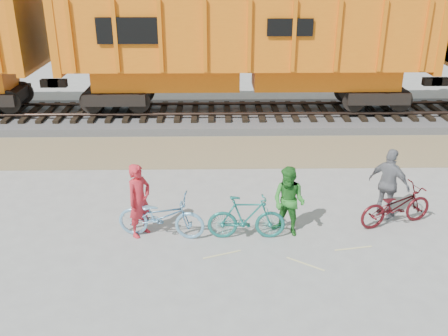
{
  "coord_description": "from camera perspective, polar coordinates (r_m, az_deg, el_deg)",
  "views": [
    {
      "loc": [
        -1.12,
        -10.26,
        6.19
      ],
      "look_at": [
        -0.92,
        1.5,
        1.12
      ],
      "focal_mm": 40.0,
      "sensor_mm": 36.0,
      "label": 1
    }
  ],
  "objects": [
    {
      "name": "bicycle_teal",
      "position": [
        11.65,
        2.58,
        -5.67
      ],
      "size": [
        1.82,
        0.53,
        1.09
      ],
      "primitive_type": "imported",
      "rotation": [
        0.0,
        0.0,
        1.56
      ],
      "color": "#1D7068",
      "rests_on": "ground"
    },
    {
      "name": "ground",
      "position": [
        12.03,
        4.53,
        -7.71
      ],
      "size": [
        120.0,
        120.0,
        0.0
      ],
      "primitive_type": "plane",
      "color": "#9E9E99",
      "rests_on": "ground"
    },
    {
      "name": "hopper_car_center",
      "position": [
        19.56,
        2.59,
        13.93
      ],
      "size": [
        14.0,
        3.13,
        4.65
      ],
      "color": "black",
      "rests_on": "track"
    },
    {
      "name": "person_solo",
      "position": [
        11.79,
        -9.66,
        -3.68
      ],
      "size": [
        0.75,
        0.78,
        1.8
      ],
      "primitive_type": "imported",
      "rotation": [
        0.0,
        0.0,
        0.9
      ],
      "color": "red",
      "rests_on": "ground"
    },
    {
      "name": "track",
      "position": [
        20.12,
        2.25,
        6.8
      ],
      "size": [
        120.0,
        2.6,
        0.24
      ],
      "color": "black",
      "rests_on": "ballast_bed"
    },
    {
      "name": "person_woman",
      "position": [
        13.06,
        18.33,
        -1.74
      ],
      "size": [
        1.08,
        1.08,
        1.83
      ],
      "primitive_type": "imported",
      "rotation": [
        0.0,
        0.0,
        2.35
      ],
      "color": "slate",
      "rests_on": "ground"
    },
    {
      "name": "person_man",
      "position": [
        11.78,
        7.42,
        -3.82
      ],
      "size": [
        1.05,
        1.0,
        1.7
      ],
      "primitive_type": "imported",
      "rotation": [
        0.0,
        0.0,
        -0.6
      ],
      "color": "#2A7C28",
      "rests_on": "ground"
    },
    {
      "name": "bicycle_maroon",
      "position": [
        12.93,
        19.07,
        -4.11
      ],
      "size": [
        2.06,
        1.23,
        1.02
      ],
      "primitive_type": "imported",
      "rotation": [
        0.0,
        0.0,
        1.87
      ],
      "color": "#4C0F14",
      "rests_on": "ground"
    },
    {
      "name": "gravel_strip",
      "position": [
        16.97,
        2.86,
        1.93
      ],
      "size": [
        120.0,
        3.0,
        0.02
      ],
      "primitive_type": "cube",
      "color": "#897755",
      "rests_on": "ground"
    },
    {
      "name": "ballast_bed",
      "position": [
        20.22,
        2.24,
        5.92
      ],
      "size": [
        120.0,
        4.0,
        0.3
      ],
      "primitive_type": "cube",
      "color": "slate",
      "rests_on": "ground"
    },
    {
      "name": "bicycle_blue",
      "position": [
        11.81,
        -7.2,
        -5.45
      ],
      "size": [
        2.15,
        1.02,
        1.08
      ],
      "primitive_type": "imported",
      "rotation": [
        0.0,
        0.0,
        1.42
      ],
      "color": "#73ACD3",
      "rests_on": "ground"
    }
  ]
}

